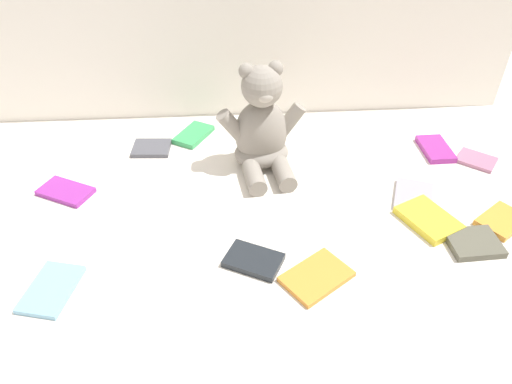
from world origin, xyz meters
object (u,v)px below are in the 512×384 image
book_case_3 (428,219)px  book_case_6 (317,277)px  book_case_7 (502,221)px  book_case_10 (255,260)px  book_case_1 (473,243)px  book_case_11 (414,196)px  book_case_2 (194,135)px  book_case_0 (435,149)px  book_case_4 (51,289)px  book_case_9 (152,148)px  book_case_8 (476,160)px  teddy_bear (262,130)px  book_case_5 (66,191)px

book_case_3 → book_case_6: 0.33m
book_case_7 → book_case_10: same height
book_case_1 → book_case_11: book_case_1 is taller
book_case_2 → book_case_0: bearing=20.5°
book_case_2 → book_case_10: bearing=-43.5°
book_case_4 → book_case_7: size_ratio=1.16×
book_case_0 → book_case_9: size_ratio=1.21×
book_case_2 → book_case_11: (0.56, -0.33, -0.00)m
book_case_7 → book_case_8: 0.25m
book_case_4 → book_case_10: (0.41, 0.05, 0.00)m
book_case_8 → book_case_9: (-0.90, 0.12, 0.00)m
teddy_bear → book_case_1: size_ratio=2.59×
book_case_1 → book_case_8: bearing=-27.4°
book_case_4 → book_case_7: (1.00, 0.14, 0.00)m
book_case_3 → book_case_9: size_ratio=1.30×
book_case_1 → book_case_6: (-0.36, -0.07, -0.00)m
book_case_9 → book_case_11: 0.72m
book_case_6 → book_case_9: same height
book_case_6 → book_case_7: (0.46, 0.14, 0.00)m
book_case_0 → book_case_10: 0.67m
book_case_3 → book_case_9: 0.76m
book_case_0 → teddy_bear: bearing=-178.3°
book_case_10 → book_case_1: bearing=-61.0°
book_case_6 → book_case_9: (-0.39, 0.51, 0.00)m
book_case_9 → book_case_8: bearing=-93.9°
teddy_bear → book_case_6: size_ratio=2.08×
book_case_3 → book_case_11: bearing=-112.7°
book_case_9 → book_case_5: bearing=137.1°
book_case_8 → book_case_10: (-0.63, -0.34, 0.00)m
book_case_3 → book_case_9: (-0.68, 0.35, -0.00)m
teddy_bear → book_case_7: bearing=-35.0°
book_case_5 → book_case_7: bearing=-72.5°
book_case_5 → book_case_8: bearing=-59.1°
book_case_2 → book_case_9: bearing=-121.2°
book_case_11 → teddy_bear: bearing=-4.8°
book_case_1 → book_case_10: bearing=89.4°
book_case_9 → book_case_0: bearing=-90.7°
book_case_8 → book_case_4: bearing=149.2°
teddy_bear → book_case_2: teddy_bear is taller
book_case_0 → book_case_10: (-0.54, -0.39, -0.00)m
book_case_0 → book_case_6: bearing=-134.2°
book_case_8 → book_case_5: bearing=132.5°
book_case_5 → book_case_4: bearing=-144.2°
book_case_2 → book_case_9: 0.13m
book_case_3 → book_case_11: book_case_3 is taller
book_case_9 → book_case_1: bearing=-116.5°
book_case_10 → book_case_11: (0.41, 0.19, -0.00)m
teddy_bear → book_case_4: size_ratio=2.16×
book_case_3 → book_case_5: (-0.87, 0.17, -0.00)m
book_case_9 → book_case_10: size_ratio=0.89×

